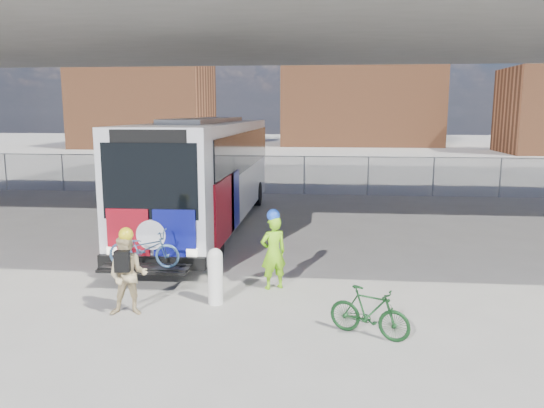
# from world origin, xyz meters

# --- Properties ---
(ground) EXTENTS (160.00, 160.00, 0.00)m
(ground) POSITION_xyz_m (0.00, 0.00, 0.00)
(ground) COLOR #9E9991
(ground) RESTS_ON ground
(bus) EXTENTS (2.67, 12.90, 3.69)m
(bus) POSITION_xyz_m (-2.00, 4.60, 2.11)
(bus) COLOR silver
(bus) RESTS_ON ground
(overpass) EXTENTS (40.00, 16.00, 7.95)m
(overpass) POSITION_xyz_m (0.00, 4.00, 6.54)
(overpass) COLOR #605E59
(overpass) RESTS_ON ground
(chainlink_fence) EXTENTS (30.00, 0.06, 30.00)m
(chainlink_fence) POSITION_xyz_m (0.00, 12.00, 1.42)
(chainlink_fence) COLOR gray
(chainlink_fence) RESTS_ON ground
(brick_buildings) EXTENTS (54.00, 22.00, 12.00)m
(brick_buildings) POSITION_xyz_m (1.23, 48.23, 5.42)
(brick_buildings) COLOR brown
(brick_buildings) RESTS_ON ground
(smokestack) EXTENTS (2.20, 2.20, 25.00)m
(smokestack) POSITION_xyz_m (14.00, 55.00, 12.50)
(smokestack) COLOR brown
(smokestack) RESTS_ON ground
(bollard) EXTENTS (0.31, 0.31, 1.18)m
(bollard) POSITION_xyz_m (-0.23, -2.81, 0.63)
(bollard) COLOR beige
(bollard) RESTS_ON ground
(cyclist_hivis) EXTENTS (0.71, 0.63, 1.81)m
(cyclist_hivis) POSITION_xyz_m (0.86, -1.73, 0.87)
(cyclist_hivis) COLOR #80DB17
(cyclist_hivis) RESTS_ON ground
(cyclist_tan) EXTENTS (0.85, 0.70, 1.74)m
(cyclist_tan) POSITION_xyz_m (-1.78, -3.57, 0.82)
(cyclist_tan) COLOR #CBB482
(cyclist_tan) RESTS_ON ground
(bike_parked) EXTENTS (1.52, 1.01, 0.89)m
(bike_parked) POSITION_xyz_m (2.78, -4.13, 0.45)
(bike_parked) COLOR #123918
(bike_parked) RESTS_ON ground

